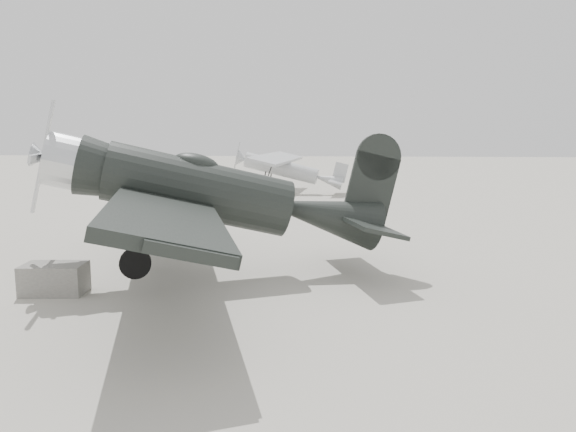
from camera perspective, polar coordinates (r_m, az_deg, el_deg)
name	(u,v)px	position (r m, az deg, el deg)	size (l,w,h in m)	color
ground	(286,278)	(15.93, -0.20, -6.31)	(160.00, 160.00, 0.00)	#9E9B8C
lowwing_monoplane	(216,195)	(15.65, -7.36, 2.14)	(10.04, 13.80, 4.46)	black
highwing_monoplane	(286,166)	(37.32, -0.24, 5.13)	(7.48, 10.53, 2.98)	#9C9FA1
equipment_block	(54,279)	(15.54, -22.64, -5.91)	(1.53, 0.96, 0.77)	slate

